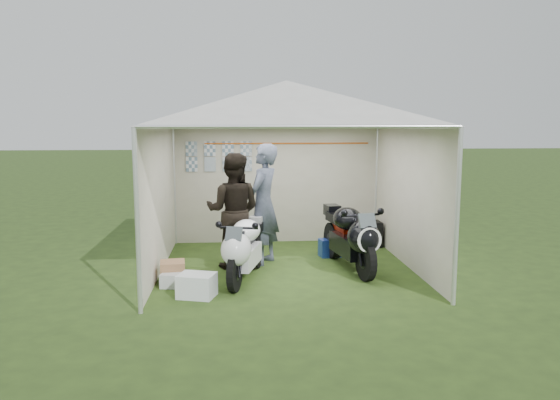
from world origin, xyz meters
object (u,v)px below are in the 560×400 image
(canopy_tent, at_px, (286,108))
(crate_0, at_px, (197,285))
(person_dark_jacket, at_px, (233,211))
(crate_1, at_px, (173,272))
(paddock_stand, at_px, (331,248))
(person_blue_jacket, at_px, (263,204))
(crate_2, at_px, (171,280))
(motorcycle_white, at_px, (244,247))
(equipment_box, at_px, (368,234))
(motorcycle_black, at_px, (351,235))

(canopy_tent, xyz_separation_m, crate_0, (-1.35, -1.44, -2.42))
(person_dark_jacket, xyz_separation_m, crate_1, (-0.90, -0.80, -0.78))
(paddock_stand, bearing_deg, person_blue_jacket, -162.54)
(crate_0, distance_m, crate_2, 0.62)
(crate_1, bearing_deg, motorcycle_white, 0.55)
(crate_2, bearing_deg, person_blue_jacket, 41.76)
(motorcycle_white, xyz_separation_m, person_dark_jacket, (-0.16, 0.79, 0.42))
(crate_2, bearing_deg, equipment_box, 34.31)
(motorcycle_black, bearing_deg, equipment_box, 58.49)
(motorcycle_white, xyz_separation_m, crate_0, (-0.66, -0.72, -0.36))
(motorcycle_black, distance_m, crate_0, 2.67)
(motorcycle_black, xyz_separation_m, paddock_stand, (-0.15, 0.93, -0.42))
(motorcycle_black, distance_m, equipment_box, 1.82)
(motorcycle_black, distance_m, crate_2, 2.89)
(crate_1, distance_m, crate_2, 0.25)
(canopy_tent, height_order, crate_2, canopy_tent)
(motorcycle_black, xyz_separation_m, crate_1, (-2.77, -0.46, -0.41))
(paddock_stand, distance_m, crate_1, 2.97)
(canopy_tent, height_order, paddock_stand, canopy_tent)
(equipment_box, height_order, crate_2, equipment_box)
(motorcycle_white, height_order, person_dark_jacket, person_dark_jacket)
(canopy_tent, relative_size, motorcycle_black, 2.73)
(crate_2, bearing_deg, crate_1, 90.00)
(person_blue_jacket, bearing_deg, canopy_tent, 77.57)
(equipment_box, height_order, crate_0, equipment_box)
(paddock_stand, bearing_deg, crate_1, -151.98)
(motorcycle_white, distance_m, paddock_stand, 2.11)
(motorcycle_white, distance_m, motorcycle_black, 1.77)
(paddock_stand, relative_size, person_dark_jacket, 0.22)
(motorcycle_black, bearing_deg, crate_2, -175.04)
(motorcycle_white, xyz_separation_m, crate_2, (-1.06, -0.25, -0.42))
(person_blue_jacket, bearing_deg, equipment_box, 144.91)
(person_dark_jacket, xyz_separation_m, crate_2, (-0.90, -1.04, -0.83))
(paddock_stand, bearing_deg, crate_2, -148.07)
(motorcycle_black, xyz_separation_m, equipment_box, (0.68, 1.66, -0.33))
(canopy_tent, xyz_separation_m, person_blue_jacket, (-0.35, 0.29, -1.57))
(motorcycle_white, relative_size, person_dark_jacket, 0.99)
(crate_0, relative_size, crate_2, 1.74)
(motorcycle_black, bearing_deg, person_dark_jacket, 160.41)
(paddock_stand, xyz_separation_m, person_blue_jacket, (-1.22, -0.38, 0.85))
(canopy_tent, height_order, person_blue_jacket, canopy_tent)
(canopy_tent, bearing_deg, paddock_stand, 37.63)
(motorcycle_white, xyz_separation_m, person_blue_jacket, (0.34, 1.00, 0.49))
(paddock_stand, bearing_deg, person_dark_jacket, -161.04)
(person_dark_jacket, bearing_deg, equipment_box, -141.28)
(person_blue_jacket, height_order, crate_2, person_blue_jacket)
(motorcycle_white, height_order, motorcycle_black, motorcycle_black)
(motorcycle_white, height_order, crate_2, motorcycle_white)
(equipment_box, bearing_deg, motorcycle_white, -138.61)
(motorcycle_white, height_order, person_blue_jacket, person_blue_jacket)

